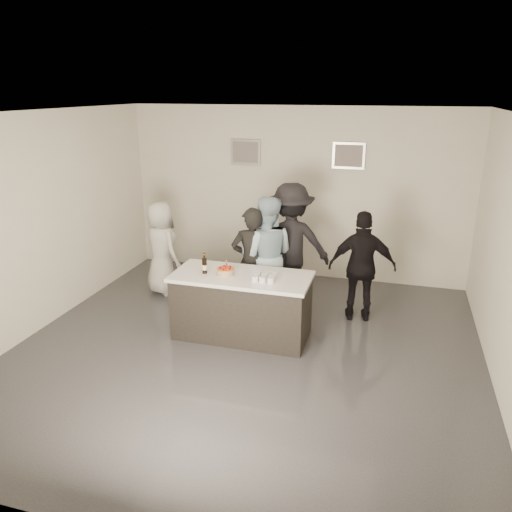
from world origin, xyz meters
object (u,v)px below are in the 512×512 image
Objects in this scene: person_main_blue at (266,255)px; person_guest_right at (362,267)px; cake at (226,272)px; beer_bottle_b at (204,264)px; beer_bottle_a at (204,261)px; person_guest_left at (162,248)px; person_guest_back at (290,245)px; bar_counter at (242,306)px; person_main_black at (252,262)px.

person_main_blue reaches higher than person_guest_right.
cake is 0.89× the size of beer_bottle_b.
person_guest_left reaches higher than beer_bottle_a.
cake is 0.12× the size of person_guest_back.
person_main_blue is (0.10, 0.88, 0.45)m from bar_counter.
beer_bottle_a is at bearing 35.74° from person_guest_back.
person_guest_back reaches higher than person_main_blue.
cake is 0.15× the size of person_guest_left.
person_main_blue is at bearing 83.38° from bar_counter.
person_main_black is 0.25m from person_main_blue.
person_main_black reaches higher than cake.
beer_bottle_a is at bearing 45.03° from person_main_blue.
person_guest_back is at bearing -130.45° from person_main_blue.
beer_bottle_b is (-0.50, -0.08, 0.58)m from bar_counter.
person_guest_right is (1.58, 0.28, -0.01)m from person_main_black.
person_guest_right is at bearing 145.65° from person_guest_back.
beer_bottle_a is at bearing 168.50° from person_guest_left.
person_guest_left is at bearing 135.88° from beer_bottle_b.
person_main_black is 0.86× the size of person_guest_back.
person_main_blue is (0.64, 0.85, -0.13)m from beer_bottle_a.
person_main_black is 1.01× the size of person_guest_right.
beer_bottle_b is 2.29m from person_guest_right.
cake is 1.94m from person_guest_left.
beer_bottle_a is 1.58m from person_guest_back.
bar_counter is 1.12× the size of person_main_black.
beer_bottle_b reaches higher than bar_counter.
person_guest_back is at bearing 66.73° from cake.
cake is at bearing 48.06° from person_guest_back.
beer_bottle_b is (0.04, -0.11, 0.00)m from beer_bottle_a.
person_guest_right reaches higher than bar_counter.
person_guest_left is at bearing -15.54° from person_main_blue.
person_guest_right is (1.72, 1.05, -0.12)m from cake.
bar_counter is at bearing 25.70° from person_guest_right.
beer_bottle_b is 0.14× the size of person_main_blue.
person_main_blue is 0.52m from person_guest_back.
person_main_blue is at bearing 57.97° from beer_bottle_b.
cake is 0.14× the size of person_guest_right.
person_main_black is (0.14, 0.76, -0.11)m from cake.
person_main_blue reaches higher than person_guest_left.
cake is at bearing 173.45° from person_guest_left.
bar_counter is at bearing 8.65° from beer_bottle_b.
cake is 0.35m from beer_bottle_a.
person_guest_right is at bearing 176.69° from person_main_blue.
beer_bottle_a is 0.86m from person_main_black.
person_guest_left is (-1.24, 1.21, -0.26)m from beer_bottle_b.
person_guest_back is at bearing -23.36° from person_guest_right.
beer_bottle_a is 2.28m from person_guest_right.
person_main_blue is 1.16× the size of person_guest_left.
beer_bottle_a is 0.14× the size of person_guest_back.
person_guest_left reaches higher than bar_counter.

